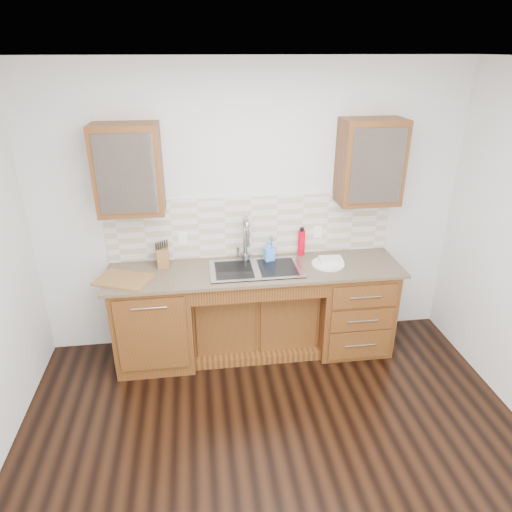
{
  "coord_description": "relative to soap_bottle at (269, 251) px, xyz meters",
  "views": [
    {
      "loc": [
        -0.5,
        -2.28,
        2.75
      ],
      "look_at": [
        0.0,
        1.4,
        1.05
      ],
      "focal_mm": 32.0,
      "sensor_mm": 36.0,
      "label": 1
    }
  ],
  "objects": [
    {
      "name": "cup_left_b",
      "position": [
        -1.07,
        -0.01,
        0.76
      ],
      "size": [
        0.11,
        0.11,
        0.08
      ],
      "primitive_type": "imported",
      "rotation": [
        0.0,
        0.0,
        -0.23
      ],
      "color": "white",
      "rests_on": "upper_cabinet_left"
    },
    {
      "name": "sink",
      "position": [
        -0.15,
        -0.18,
        -0.18
      ],
      "size": [
        0.84,
        0.46,
        0.19
      ],
      "primitive_type": "cube",
      "color": "#9E9EA5",
      "rests_on": "countertop"
    },
    {
      "name": "wall_back",
      "position": [
        -0.15,
        0.21,
        0.34
      ],
      "size": [
        4.0,
        0.1,
        2.7
      ],
      "primitive_type": "cube",
      "color": "silver",
      "rests_on": "ground"
    },
    {
      "name": "outlet_left",
      "position": [
        -0.8,
        0.14,
        0.11
      ],
      "size": [
        0.08,
        0.01,
        0.12
      ],
      "primitive_type": "cube",
      "color": "white",
      "rests_on": "backsplash"
    },
    {
      "name": "base_cabinet_left",
      "position": [
        -1.1,
        -0.15,
        -0.57
      ],
      "size": [
        0.7,
        0.62,
        0.88
      ],
      "primitive_type": "cube",
      "color": "#593014",
      "rests_on": "ground"
    },
    {
      "name": "base_cabinet_center",
      "position": [
        -0.15,
        -0.06,
        -0.66
      ],
      "size": [
        1.2,
        0.44,
        0.7
      ],
      "primitive_type": "cube",
      "color": "#593014",
      "rests_on": "ground"
    },
    {
      "name": "dish_towel",
      "position": [
        0.57,
        -0.13,
        -0.07
      ],
      "size": [
        0.22,
        0.17,
        0.03
      ],
      "primitive_type": "cube",
      "rotation": [
        0.0,
        0.0,
        -0.08
      ],
      "color": "white",
      "rests_on": "plate"
    },
    {
      "name": "cup_left_a",
      "position": [
        -1.35,
        -0.01,
        0.76
      ],
      "size": [
        0.14,
        0.14,
        0.1
      ],
      "primitive_type": "imported",
      "rotation": [
        0.0,
        0.0,
        0.2
      ],
      "color": "white",
      "rests_on": "upper_cabinet_left"
    },
    {
      "name": "cup_right_b",
      "position": [
        1.05,
        -0.01,
        0.76
      ],
      "size": [
        0.12,
        0.12,
        0.09
      ],
      "primitive_type": "imported",
      "rotation": [
        0.0,
        0.0,
        0.24
      ],
      "color": "silver",
      "rests_on": "upper_cabinet_right"
    },
    {
      "name": "soap_bottle",
      "position": [
        0.0,
        0.0,
        0.0
      ],
      "size": [
        0.11,
        0.11,
        0.2
      ],
      "primitive_type": "imported",
      "rotation": [
        0.0,
        0.0,
        0.24
      ],
      "color": "#4C8EF0",
      "rests_on": "countertop"
    },
    {
      "name": "faucet",
      "position": [
        -0.22,
        0.05,
        0.1
      ],
      "size": [
        0.04,
        0.04,
        0.4
      ],
      "primitive_type": "cylinder",
      "color": "#999993",
      "rests_on": "countertop"
    },
    {
      "name": "base_cabinet_right",
      "position": [
        0.8,
        -0.15,
        -0.57
      ],
      "size": [
        0.7,
        0.62,
        0.88
      ],
      "primitive_type": "cube",
      "color": "#593014",
      "rests_on": "ground"
    },
    {
      "name": "outlet_right",
      "position": [
        0.5,
        0.14,
        0.11
      ],
      "size": [
        0.08,
        0.01,
        0.12
      ],
      "primitive_type": "cube",
      "color": "white",
      "rests_on": "backsplash"
    },
    {
      "name": "knife_block",
      "position": [
        -0.99,
        0.02,
        -0.01
      ],
      "size": [
        0.11,
        0.17,
        0.19
      ],
      "primitive_type": "cube",
      "rotation": [
        0.0,
        0.0,
        0.05
      ],
      "color": "brown",
      "rests_on": "countertop"
    },
    {
      "name": "upper_cabinet_left",
      "position": [
        -1.2,
        -0.01,
        0.82
      ],
      "size": [
        0.55,
        0.34,
        0.75
      ],
      "primitive_type": "cube",
      "color": "#593014",
      "rests_on": "wall_back"
    },
    {
      "name": "plate",
      "position": [
        0.53,
        -0.17,
        -0.09
      ],
      "size": [
        0.34,
        0.34,
        0.02
      ],
      "primitive_type": "cylinder",
      "rotation": [
        0.0,
        0.0,
        0.1
      ],
      "color": "silver",
      "rests_on": "countertop"
    },
    {
      "name": "backsplash",
      "position": [
        -0.15,
        0.15,
        0.2
      ],
      "size": [
        2.7,
        0.02,
        0.59
      ],
      "primitive_type": "cube",
      "color": "beige",
      "rests_on": "wall_back"
    },
    {
      "name": "filter_tap",
      "position": [
        0.03,
        0.06,
        0.02
      ],
      "size": [
        0.02,
        0.02,
        0.24
      ],
      "primitive_type": "cylinder",
      "color": "#999993",
      "rests_on": "countertop"
    },
    {
      "name": "ground",
      "position": [
        -0.15,
        -1.59,
        -1.06
      ],
      "size": [
        4.0,
        3.5,
        0.1
      ],
      "primitive_type": "cube",
      "color": "black"
    },
    {
      "name": "cup_right_a",
      "position": [
        0.83,
        -0.01,
        0.76
      ],
      "size": [
        0.14,
        0.14,
        0.09
      ],
      "primitive_type": "imported",
      "rotation": [
        0.0,
        0.0,
        -0.25
      ],
      "color": "white",
      "rests_on": "upper_cabinet_right"
    },
    {
      "name": "water_bottle",
      "position": [
        0.33,
        0.09,
        0.03
      ],
      "size": [
        0.08,
        0.08,
        0.25
      ],
      "primitive_type": "cylinder",
      "rotation": [
        0.0,
        0.0,
        -0.16
      ],
      "color": "red",
      "rests_on": "countertop"
    },
    {
      "name": "cutting_board",
      "position": [
        -1.32,
        -0.24,
        -0.09
      ],
      "size": [
        0.54,
        0.47,
        0.02
      ],
      "primitive_type": "cube",
      "rotation": [
        0.0,
        0.0,
        -0.39
      ],
      "color": "olive",
      "rests_on": "countertop"
    },
    {
      "name": "ceiling",
      "position": [
        -0.15,
        -1.59,
        1.74
      ],
      "size": [
        4.0,
        3.5,
        0.1
      ],
      "primitive_type": "cube",
      "color": "white",
      "rests_on": "wall_back"
    },
    {
      "name": "countertop",
      "position": [
        -0.15,
        -0.16,
        -0.11
      ],
      "size": [
        2.7,
        0.65,
        0.03
      ],
      "primitive_type": "cube",
      "color": "#84705B",
      "rests_on": "base_cabinet_left"
    },
    {
      "name": "upper_cabinet_right",
      "position": [
        0.9,
        -0.01,
        0.82
      ],
      "size": [
        0.55,
        0.34,
        0.75
      ],
      "primitive_type": "cube",
      "color": "#593014",
      "rests_on": "wall_back"
    }
  ]
}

